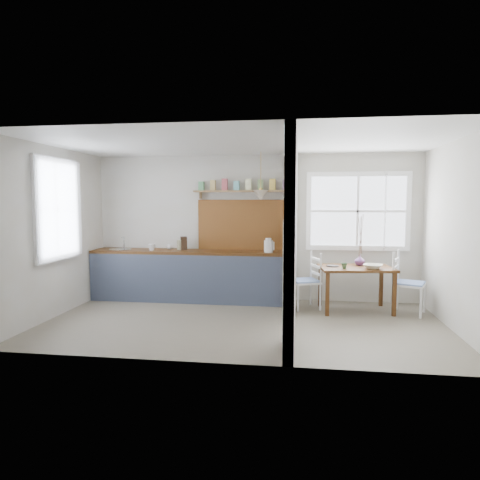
# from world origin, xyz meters

# --- Properties ---
(floor) EXTENTS (5.80, 3.20, 0.01)m
(floor) POSITION_xyz_m (0.00, 0.00, 0.00)
(floor) COLOR #726857
(floor) RESTS_ON ground
(ceiling) EXTENTS (5.80, 3.20, 0.01)m
(ceiling) POSITION_xyz_m (0.00, 0.00, 2.60)
(ceiling) COLOR beige
(ceiling) RESTS_ON walls
(walls) EXTENTS (5.81, 3.21, 2.60)m
(walls) POSITION_xyz_m (0.00, 0.00, 1.30)
(walls) COLOR beige
(walls) RESTS_ON floor
(partition) EXTENTS (0.12, 3.20, 2.60)m
(partition) POSITION_xyz_m (0.70, 0.06, 1.45)
(partition) COLOR beige
(partition) RESTS_ON floor
(kitchen_window) EXTENTS (0.10, 1.16, 1.50)m
(kitchen_window) POSITION_xyz_m (-2.87, 0.00, 1.65)
(kitchen_window) COLOR white
(kitchen_window) RESTS_ON walls
(nook_window) EXTENTS (1.76, 0.10, 1.30)m
(nook_window) POSITION_xyz_m (1.80, 1.56, 1.60)
(nook_window) COLOR white
(nook_window) RESTS_ON walls
(counter) EXTENTS (3.50, 0.60, 0.90)m
(counter) POSITION_xyz_m (-1.13, 1.33, 0.46)
(counter) COLOR #562B15
(counter) RESTS_ON floor
(sink) EXTENTS (0.40, 0.40, 0.02)m
(sink) POSITION_xyz_m (-2.43, 1.30, 0.89)
(sink) COLOR #B9BABE
(sink) RESTS_ON counter
(backsplash) EXTENTS (1.65, 0.03, 0.90)m
(backsplash) POSITION_xyz_m (-0.20, 1.58, 1.35)
(backsplash) COLOR brown
(backsplash) RESTS_ON walls
(shelf) EXTENTS (1.75, 0.20, 0.21)m
(shelf) POSITION_xyz_m (-0.20, 1.49, 2.01)
(shelf) COLOR brown
(shelf) RESTS_ON walls
(pendant_lamp) EXTENTS (0.26, 0.26, 0.16)m
(pendant_lamp) POSITION_xyz_m (0.15, 1.15, 1.88)
(pendant_lamp) COLOR beige
(pendant_lamp) RESTS_ON ceiling
(utensil_rail) EXTENTS (0.02, 0.50, 0.02)m
(utensil_rail) POSITION_xyz_m (0.61, 0.90, 1.45)
(utensil_rail) COLOR #B9BABE
(utensil_rail) RESTS_ON partition
(dining_table) EXTENTS (1.23, 0.90, 0.72)m
(dining_table) POSITION_xyz_m (1.71, 0.94, 0.36)
(dining_table) COLOR #562B15
(dining_table) RESTS_ON floor
(chair_left) EXTENTS (0.55, 0.55, 0.93)m
(chair_left) POSITION_xyz_m (0.90, 1.00, 0.47)
(chair_left) COLOR white
(chair_left) RESTS_ON floor
(chair_right) EXTENTS (0.59, 0.59, 0.99)m
(chair_right) POSITION_xyz_m (2.52, 0.86, 0.49)
(chair_right) COLOR white
(chair_right) RESTS_ON floor
(kettle) EXTENTS (0.21, 0.17, 0.24)m
(kettle) POSITION_xyz_m (0.28, 1.19, 1.02)
(kettle) COLOR white
(kettle) RESTS_ON counter
(mug_a) EXTENTS (0.13, 0.13, 0.12)m
(mug_a) POSITION_xyz_m (-1.79, 1.19, 0.96)
(mug_a) COLOR white
(mug_a) RESTS_ON counter
(mug_b) EXTENTS (0.12, 0.12, 0.09)m
(mug_b) POSITION_xyz_m (-1.54, 1.42, 0.95)
(mug_b) COLOR white
(mug_b) RESTS_ON counter
(knife_block) EXTENTS (0.15, 0.18, 0.24)m
(knife_block) POSITION_xyz_m (-1.26, 1.39, 1.02)
(knife_block) COLOR #422C1C
(knife_block) RESTS_ON counter
(jar) EXTENTS (0.13, 0.13, 0.18)m
(jar) POSITION_xyz_m (-1.33, 1.37, 0.99)
(jar) COLOR gray
(jar) RESTS_ON counter
(towel_magenta) EXTENTS (0.02, 0.03, 0.61)m
(towel_magenta) POSITION_xyz_m (0.58, 0.97, 0.28)
(towel_magenta) COLOR #A92A6C
(towel_magenta) RESTS_ON counter
(towel_orange) EXTENTS (0.02, 0.03, 0.52)m
(towel_orange) POSITION_xyz_m (0.58, 0.94, 0.25)
(towel_orange) COLOR #C37D1F
(towel_orange) RESTS_ON counter
(bowl) EXTENTS (0.37, 0.37, 0.07)m
(bowl) POSITION_xyz_m (1.95, 0.79, 0.75)
(bowl) COLOR white
(bowl) RESTS_ON dining_table
(table_cup) EXTENTS (0.12, 0.12, 0.09)m
(table_cup) POSITION_xyz_m (1.51, 0.74, 0.76)
(table_cup) COLOR #476E46
(table_cup) RESTS_ON dining_table
(plate) EXTENTS (0.26, 0.26, 0.02)m
(plate) POSITION_xyz_m (1.35, 0.95, 0.73)
(plate) COLOR #2E2B2B
(plate) RESTS_ON dining_table
(vase) EXTENTS (0.22, 0.22, 0.17)m
(vase) POSITION_xyz_m (1.79, 1.13, 0.80)
(vase) COLOR #633973
(vase) RESTS_ON dining_table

